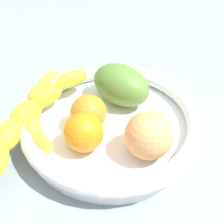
{
  "coord_description": "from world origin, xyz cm",
  "views": [
    {
      "loc": [
        -39.92,
        3.15,
        43.65
      ],
      "look_at": [
        0.0,
        0.0,
        7.97
      ],
      "focal_mm": 52.81,
      "sensor_mm": 36.0,
      "label": 1
    }
  ],
  "objects": [
    {
      "name": "orange_front",
      "position": [
        -4.42,
        4.65,
        8.09
      ],
      "size": [
        6.24,
        6.24,
        6.24
      ],
      "primitive_type": "sphere",
      "color": "orange",
      "rests_on": "fruit_bowl"
    },
    {
      "name": "fruit_bowl",
      "position": [
        0.0,
        0.0,
        5.5
      ],
      "size": [
        30.53,
        30.53,
        4.84
      ],
      "color": "white",
      "rests_on": "kitchen_counter"
    },
    {
      "name": "kitchen_counter",
      "position": [
        0.0,
        0.0,
        1.5
      ],
      "size": [
        120.0,
        120.0,
        3.0
      ],
      "primitive_type": "cube",
      "color": "gray",
      "rests_on": "ground"
    },
    {
      "name": "mango_green",
      "position": [
        6.51,
        -2.11,
        8.47
      ],
      "size": [
        12.83,
        13.09,
        7.02
      ],
      "primitive_type": "ellipsoid",
      "rotation": [
        0.0,
        0.0,
        0.83
      ],
      "color": "#568633",
      "rests_on": "fruit_bowl"
    },
    {
      "name": "banana_draped_right",
      "position": [
        0.6,
        13.19,
        7.87
      ],
      "size": [
        23.91,
        15.26,
        5.11
      ],
      "color": "yellow",
      "rests_on": "fruit_bowl"
    },
    {
      "name": "peach_blush",
      "position": [
        -6.42,
        -4.97,
        8.65
      ],
      "size": [
        7.37,
        7.37,
        7.37
      ],
      "primitive_type": "sphere",
      "color": "#F9A45B",
      "rests_on": "fruit_bowl"
    },
    {
      "name": "banana_draped_left",
      "position": [
        2.47,
        12.5,
        7.09
      ],
      "size": [
        21.47,
        6.62,
        3.71
      ],
      "color": "yellow",
      "rests_on": "fruit_bowl"
    },
    {
      "name": "orange_mid_left",
      "position": [
        0.35,
        3.8,
        8.01
      ],
      "size": [
        6.09,
        6.09,
        6.09
      ],
      "primitive_type": "sphere",
      "color": "orange",
      "rests_on": "fruit_bowl"
    }
  ]
}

